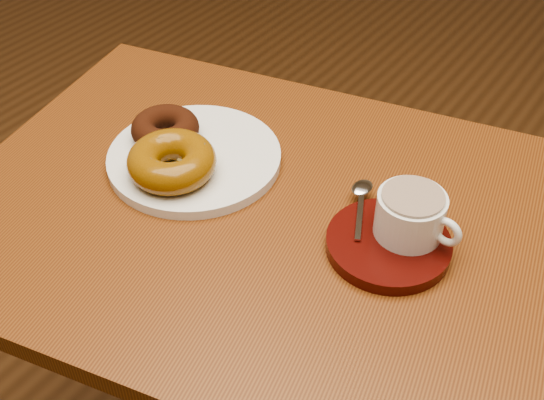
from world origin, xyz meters
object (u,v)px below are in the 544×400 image
Objects in this scene: cafe_table at (260,269)px; saucer at (388,244)px; donut_plate at (194,158)px; coffee_cup at (411,215)px.

cafe_table is 6.00× the size of saucer.
saucer is at bearing 0.35° from donut_plate.
coffee_cup reaches higher than saucer.
donut_plate is 0.30m from coffee_cup.
donut_plate reaches higher than cafe_table.
saucer is 1.38× the size of coffee_cup.
coffee_cup is (0.18, 0.05, 0.16)m from cafe_table.
saucer is at bearing -3.45° from cafe_table.
cafe_table is 8.26× the size of coffee_cup.
coffee_cup is at bearing 4.74° from donut_plate.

